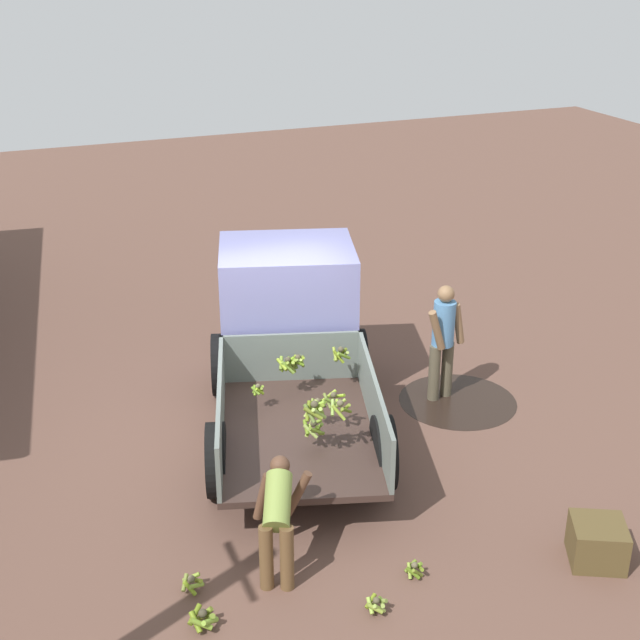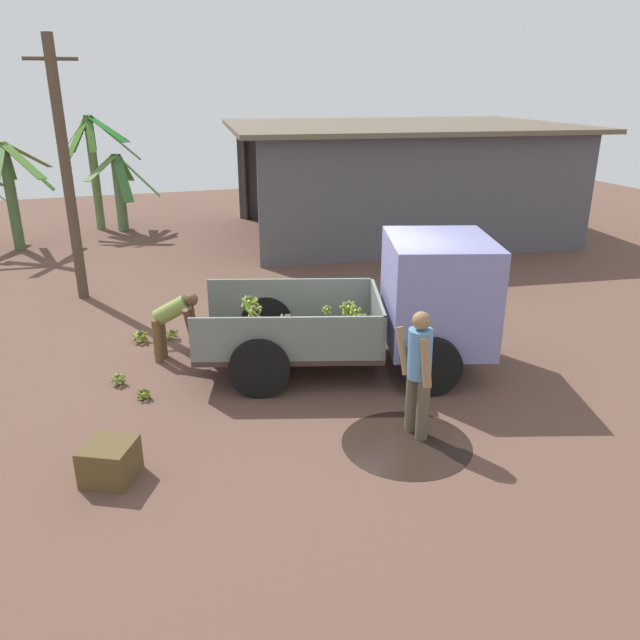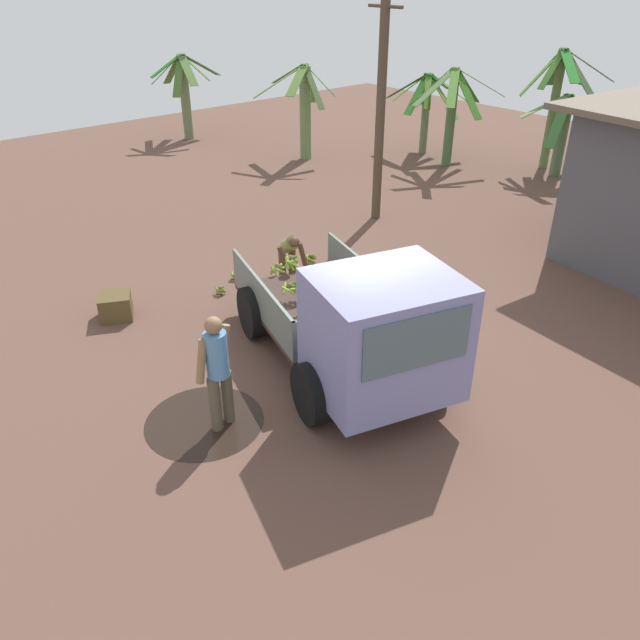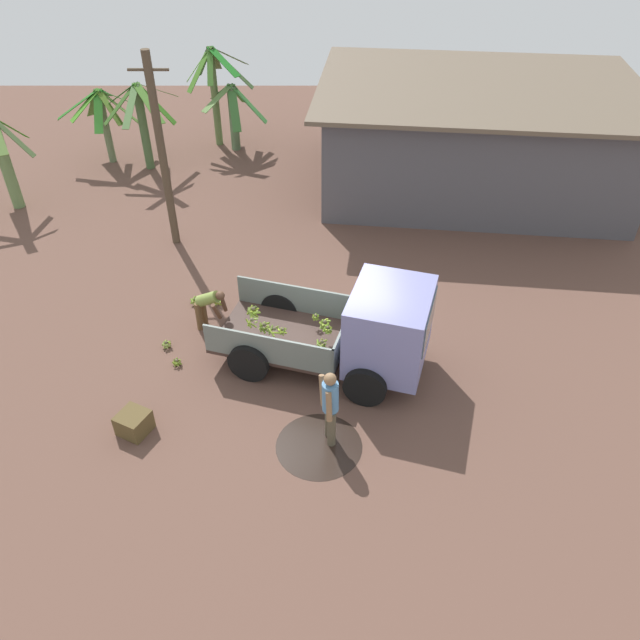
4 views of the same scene
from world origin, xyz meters
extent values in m
plane|color=brown|center=(0.00, 0.00, 0.00)|extent=(36.00, 36.00, 0.00)
cylinder|color=black|center=(-0.21, -2.64, 0.00)|extent=(1.61, 1.61, 0.01)
cube|color=#3A2923|center=(-0.98, -0.02, 0.47)|extent=(3.16, 2.56, 0.08)
cube|color=slate|center=(-0.72, 0.84, 0.84)|extent=(2.64, 0.84, 0.66)
cube|color=slate|center=(-1.23, -0.89, 0.84)|extent=(2.64, 0.84, 0.66)
cube|color=slate|center=(0.32, -0.41, 0.84)|extent=(0.58, 1.79, 0.66)
cube|color=#7C7DB6|center=(1.18, -0.67, 1.24)|extent=(1.97, 2.17, 1.62)
cube|color=#4C606B|center=(1.92, -0.89, 1.56)|extent=(0.45, 1.40, 0.71)
cylinder|color=black|center=(1.24, 0.31, 0.43)|extent=(0.89, 0.46, 0.86)
cylinder|color=black|center=(0.69, -1.52, 0.43)|extent=(0.89, 0.46, 0.86)
cylinder|color=black|center=(-1.09, 1.01, 0.43)|extent=(0.89, 0.46, 0.86)
cylinder|color=black|center=(-1.64, -0.82, 0.43)|extent=(0.89, 0.46, 0.86)
sphere|color=#48412F|center=(-0.03, -0.38, 1.00)|extent=(0.08, 0.08, 0.08)
cylinder|color=olive|center=(-0.02, -0.42, 0.93)|extent=(0.14, 0.08, 0.14)
cylinder|color=olive|center=(0.01, -0.40, 0.94)|extent=(0.11, 0.14, 0.13)
cylinder|color=olive|center=(0.02, -0.37, 0.94)|extent=(0.05, 0.15, 0.13)
cylinder|color=olive|center=(0.00, -0.33, 0.94)|extent=(0.14, 0.12, 0.13)
cylinder|color=olive|center=(-0.04, -0.33, 0.93)|extent=(0.13, 0.05, 0.15)
cylinder|color=#60841C|center=(-0.09, -0.35, 0.96)|extent=(0.10, 0.16, 0.11)
cylinder|color=olive|center=(-0.08, -0.39, 0.93)|extent=(0.07, 0.14, 0.14)
cylinder|color=#86A43A|center=(-0.06, -0.42, 0.94)|extent=(0.13, 0.11, 0.14)
sphere|color=brown|center=(-1.58, -0.30, 1.15)|extent=(0.08, 0.08, 0.08)
cylinder|color=#94B135|center=(-1.63, -0.26, 1.06)|extent=(0.14, 0.15, 0.18)
cylinder|color=olive|center=(-1.64, -0.35, 1.08)|extent=(0.14, 0.18, 0.15)
cylinder|color=olive|center=(-1.57, -0.37, 1.07)|extent=(0.18, 0.07, 0.17)
cylinder|color=olive|center=(-1.50, -0.31, 1.08)|extent=(0.06, 0.20, 0.15)
cylinder|color=#8BAA4A|center=(-1.55, -0.23, 1.09)|extent=(0.20, 0.11, 0.13)
sphere|color=brown|center=(-0.28, 0.24, 0.83)|extent=(0.06, 0.06, 0.06)
cylinder|color=olive|center=(-0.27, 0.28, 0.77)|extent=(0.12, 0.06, 0.12)
cylinder|color=olive|center=(-0.31, 0.28, 0.79)|extent=(0.13, 0.11, 0.10)
cylinder|color=#89AD24|center=(-0.32, 0.23, 0.78)|extent=(0.06, 0.12, 0.12)
cylinder|color=olive|center=(-0.30, 0.20, 0.78)|extent=(0.13, 0.08, 0.11)
cylinder|color=#84A733|center=(-0.26, 0.21, 0.78)|extent=(0.11, 0.09, 0.12)
cylinder|color=olive|center=(-0.24, 0.25, 0.78)|extent=(0.06, 0.12, 0.12)
sphere|color=#47402E|center=(-0.09, -0.22, 1.02)|extent=(0.07, 0.07, 0.07)
cylinder|color=olive|center=(-0.15, -0.20, 0.94)|extent=(0.10, 0.18, 0.18)
cylinder|color=olive|center=(-0.14, -0.24, 0.93)|extent=(0.11, 0.16, 0.19)
cylinder|color=olive|center=(-0.12, -0.28, 0.94)|extent=(0.18, 0.11, 0.18)
cylinder|color=#8CA639|center=(-0.07, -0.28, 0.94)|extent=(0.18, 0.11, 0.18)
cylinder|color=olive|center=(-0.03, -0.24, 0.95)|extent=(0.10, 0.19, 0.17)
cylinder|color=olive|center=(-0.04, -0.20, 0.93)|extent=(0.08, 0.17, 0.19)
cylinder|color=olive|center=(-0.06, -0.14, 0.97)|extent=(0.21, 0.12, 0.13)
cylinder|color=olive|center=(-0.11, -0.13, 0.98)|extent=(0.22, 0.09, 0.11)
sphere|color=#49412F|center=(-1.36, -0.07, 0.82)|extent=(0.08, 0.08, 0.08)
cylinder|color=#97AB3F|center=(-1.32, -0.04, 0.74)|extent=(0.12, 0.16, 0.19)
cylinder|color=olive|center=(-1.35, 0.02, 0.78)|extent=(0.21, 0.08, 0.11)
cylinder|color=#92A84A|center=(-1.41, -0.01, 0.76)|extent=(0.17, 0.16, 0.15)
cylinder|color=olive|center=(-1.44, -0.08, 0.76)|extent=(0.07, 0.20, 0.15)
cylinder|color=olive|center=(-1.40, -0.12, 0.74)|extent=(0.16, 0.13, 0.19)
cylinder|color=olive|center=(-1.34, -0.13, 0.75)|extent=(0.18, 0.10, 0.18)
cylinder|color=olive|center=(-1.29, -0.10, 0.77)|extent=(0.11, 0.21, 0.13)
sphere|color=#4E4633|center=(-1.12, -0.41, 1.00)|extent=(0.08, 0.08, 0.08)
cylinder|color=olive|center=(-1.04, -0.39, 0.95)|extent=(0.09, 0.21, 0.11)
cylinder|color=olive|center=(-1.13, -0.33, 0.94)|extent=(0.20, 0.05, 0.14)
cylinder|color=#577225|center=(-1.20, -0.38, 0.94)|extent=(0.11, 0.20, 0.13)
cylinder|color=#84A42E|center=(-1.18, -0.47, 0.94)|extent=(0.16, 0.17, 0.14)
cylinder|color=#88AC28|center=(-1.08, -0.49, 0.95)|extent=(0.19, 0.14, 0.12)
sphere|color=#4C4431|center=(-1.58, 0.00, 1.19)|extent=(0.09, 0.09, 0.09)
cylinder|color=olive|center=(-1.65, 0.05, 1.13)|extent=(0.15, 0.21, 0.15)
cylinder|color=#8FAC4B|center=(-1.65, -0.02, 1.11)|extent=(0.11, 0.20, 0.19)
cylinder|color=#86A73B|center=(-1.61, -0.07, 1.11)|extent=(0.20, 0.14, 0.19)
cylinder|color=olive|center=(-1.55, -0.05, 1.10)|extent=(0.18, 0.11, 0.21)
cylinder|color=#84AF31|center=(-1.50, -0.05, 1.13)|extent=(0.16, 0.21, 0.16)
cylinder|color=#90A542|center=(-1.51, 0.02, 1.11)|extent=(0.09, 0.20, 0.20)
cylinder|color=olive|center=(-1.54, 0.06, 1.10)|extent=(0.18, 0.14, 0.20)
cylinder|color=olive|center=(-1.60, 0.07, 1.11)|extent=(0.20, 0.11, 0.19)
sphere|color=brown|center=(-0.97, -0.28, 0.87)|extent=(0.07, 0.07, 0.07)
cylinder|color=olive|center=(-0.93, -0.26, 0.80)|extent=(0.08, 0.12, 0.14)
cylinder|color=olive|center=(-0.95, -0.22, 0.82)|extent=(0.15, 0.08, 0.11)
cylinder|color=olive|center=(-0.97, -0.23, 0.81)|extent=(0.13, 0.06, 0.13)
cylinder|color=#82A42B|center=(-1.01, -0.26, 0.81)|extent=(0.09, 0.13, 0.13)
cylinder|color=olive|center=(-1.02, -0.30, 0.83)|extent=(0.08, 0.15, 0.09)
cylinder|color=#8CA13A|center=(-0.99, -0.32, 0.81)|extent=(0.14, 0.09, 0.12)
cylinder|color=#86A526|center=(-0.94, -0.34, 0.83)|extent=(0.15, 0.09, 0.09)
cylinder|color=#5D7326|center=(-0.93, -0.30, 0.80)|extent=(0.09, 0.12, 0.14)
sphere|color=#4A4330|center=(-0.15, -0.91, 1.07)|extent=(0.07, 0.07, 0.07)
cylinder|color=#91AC46|center=(-0.17, -0.99, 1.01)|extent=(0.20, 0.09, 0.14)
cylinder|color=olive|center=(-0.11, -0.94, 0.98)|extent=(0.12, 0.14, 0.19)
cylinder|color=#5B7426|center=(-0.10, -0.90, 0.98)|extent=(0.08, 0.16, 0.18)
cylinder|color=olive|center=(-0.14, -0.84, 1.01)|extent=(0.19, 0.07, 0.14)
cylinder|color=olive|center=(-0.19, -0.86, 0.99)|extent=(0.15, 0.14, 0.17)
cylinder|color=olive|center=(-0.23, -0.92, 1.01)|extent=(0.07, 0.20, 0.14)
cube|color=#4F4F54|center=(8.83, 7.74, 1.51)|extent=(0.81, 6.16, 3.02)
cube|color=#4F4F54|center=(4.89, 11.27, 1.51)|extent=(8.69, 1.10, 3.02)
cube|color=#4F4F54|center=(4.19, 5.22, 1.51)|extent=(8.69, 1.10, 3.02)
cube|color=brown|center=(4.54, 8.24, 3.08)|extent=(10.27, 8.04, 0.12)
cylinder|color=#3F3833|center=(0.73, 11.55, 1.51)|extent=(0.16, 0.16, 3.02)
cylinder|color=#3F3833|center=(0.08, 5.89, 1.51)|extent=(0.16, 0.16, 3.02)
cylinder|color=#4E3E2E|center=(-4.17, 4.65, 2.53)|extent=(0.21, 0.21, 5.07)
cylinder|color=#4E3E2E|center=(-4.17, 4.65, 4.62)|extent=(0.96, 0.07, 0.07)
cylinder|color=#627B46|center=(-3.83, 11.46, 1.65)|extent=(0.25, 0.25, 3.29)
cube|color=#334C25|center=(-3.15, 11.36, 2.70)|extent=(1.42, 0.47, 1.30)
cube|color=#58733F|center=(-3.31, 12.00, 2.91)|extent=(1.25, 1.27, 0.87)
cube|color=#4B5F34|center=(-3.84, 12.18, 2.78)|extent=(0.26, 1.45, 1.13)
cube|color=#356633|center=(-4.13, 11.72, 2.80)|extent=(0.76, 0.72, 1.10)
cube|color=#5A8540|center=(-4.28, 11.45, 2.79)|extent=(0.91, 0.25, 1.12)
cube|color=#437724|center=(-4.21, 11.13, 2.70)|extent=(0.92, 0.85, 1.30)
cube|color=#3E7027|center=(-3.81, 10.97, 2.86)|extent=(0.25, 1.00, 0.98)
cube|color=#1C6B1C|center=(-3.35, 11.05, 2.98)|extent=(1.14, 1.03, 0.74)
cylinder|color=#4A693C|center=(-5.91, 9.45, 1.38)|extent=(0.28, 0.28, 2.75)
cube|color=#36711C|center=(-5.37, 9.38, 2.18)|extent=(1.13, 0.40, 1.26)
cube|color=olive|center=(-5.44, 10.03, 2.41)|extent=(1.11, 1.30, 0.81)
cube|color=#276A1F|center=(-5.94, 10.08, 2.25)|extent=(0.25, 1.29, 1.12)
cube|color=#3F6B22|center=(-5.44, 8.80, 2.40)|extent=(1.16, 1.46, 0.82)
cylinder|color=#5A7950|center=(-3.18, 11.01, 1.11)|extent=(0.31, 0.31, 2.21)
cube|color=#377934|center=(-2.61, 10.93, 1.64)|extent=(1.20, 0.46, 1.26)
cube|color=#437A31|center=(-3.01, 11.42, 1.82)|extent=(0.62, 0.95, 0.90)
cube|color=#275620|center=(-3.57, 11.38, 1.92)|extent=(0.95, 0.91, 0.71)
cube|color=#5D8142|center=(-3.61, 10.57, 1.95)|extent=(1.05, 1.06, 0.65)
cube|color=#3C7133|center=(-3.07, 10.51, 1.64)|extent=(0.51, 1.07, 1.27)
cylinder|color=brown|center=(0.02, -2.58, 0.40)|extent=(0.18, 0.18, 0.80)
cylinder|color=brown|center=(-0.02, -2.36, 0.40)|extent=(0.18, 0.18, 0.80)
cylinder|color=#5489BA|center=(-0.01, -2.47, 1.12)|extent=(0.36, 0.35, 0.63)
sphere|color=#8C6746|center=(-0.02, -2.47, 1.55)|extent=(0.23, 0.23, 0.23)
cylinder|color=#8C6746|center=(-0.03, -2.68, 1.09)|extent=(0.15, 0.24, 0.60)
cylinder|color=#8C6746|center=(-0.15, -2.29, 1.10)|extent=(0.16, 0.31, 0.60)
cylinder|color=brown|center=(-2.84, 1.00, 0.36)|extent=(0.18, 0.18, 0.71)
cylinder|color=brown|center=(-2.92, 0.81, 0.36)|extent=(0.18, 0.18, 0.71)
cylinder|color=olive|center=(-2.66, 0.81, 0.85)|extent=(0.67, 0.49, 0.51)
sphere|color=brown|center=(-2.36, 0.68, 1.04)|extent=(0.20, 0.20, 0.20)
cylinder|color=brown|center=(-2.35, 0.87, 0.71)|extent=(0.17, 0.23, 0.53)
cylinder|color=brown|center=(-2.45, 0.52, 0.73)|extent=(0.20, 0.31, 0.52)
sphere|color=#3F3929|center=(-3.16, 1.72, 0.17)|extent=(0.08, 0.08, 0.08)
cylinder|color=#60771A|center=(-3.10, 1.79, 0.12)|extent=(0.19, 0.18, 0.12)
cylinder|color=olive|center=(-3.18, 1.80, 0.10)|extent=(0.21, 0.09, 0.16)
cylinder|color=olive|center=(-3.24, 1.76, 0.12)|extent=(0.13, 0.21, 0.13)
cylinder|color=#7EA536|center=(-3.23, 1.68, 0.11)|extent=(0.16, 0.20, 0.14)
cylinder|color=olive|center=(-3.15, 1.66, 0.09)|extent=(0.19, 0.08, 0.18)
cylinder|color=olive|center=(-3.10, 1.70, 0.09)|extent=(0.11, 0.19, 0.18)
sphere|color=brown|center=(-3.23, -0.42, 0.13)|extent=(0.07, 0.07, 0.07)
cylinder|color=#87A139|center=(-3.22, -0.38, 0.07)|extent=(0.14, 0.07, 0.14)
cylinder|color=#56751B|center=(-3.28, -0.39, 0.08)|extent=(0.13, 0.14, 0.13)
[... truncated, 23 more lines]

